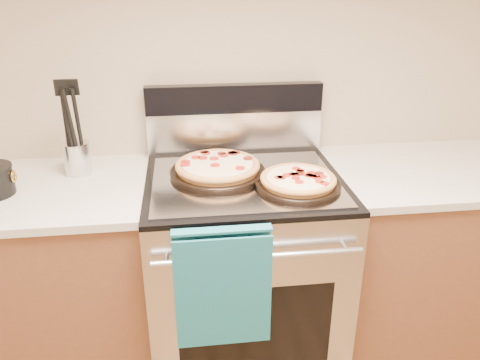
{
  "coord_description": "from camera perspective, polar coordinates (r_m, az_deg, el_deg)",
  "views": [
    {
      "loc": [
        -0.22,
        -0.0,
        1.65
      ],
      "look_at": [
        -0.03,
        1.55,
        0.96
      ],
      "focal_mm": 35.0,
      "sensor_mm": 36.0,
      "label": 1
    }
  ],
  "objects": [
    {
      "name": "oven_handle",
      "position": [
        1.55,
        2.33,
        -9.4
      ],
      "size": [
        0.7,
        0.03,
        0.03
      ],
      "primitive_type": "cylinder",
      "rotation": [
        0.0,
        1.57,
        0.0
      ],
      "color": "silver",
      "rests_on": "range_body"
    },
    {
      "name": "backsplash_lower",
      "position": [
        2.07,
        -0.64,
        5.91
      ],
      "size": [
        0.76,
        0.06,
        0.18
      ],
      "primitive_type": "cube",
      "color": "silver",
      "rests_on": "cooktop"
    },
    {
      "name": "pepperoni_pizza_back",
      "position": [
        1.83,
        -2.74,
        1.46
      ],
      "size": [
        0.45,
        0.45,
        0.05
      ],
      "primitive_type": null,
      "rotation": [
        0.0,
        0.0,
        -0.27
      ],
      "color": "#C7793C",
      "rests_on": "foil_sheet"
    },
    {
      "name": "cabinet_right",
      "position": [
        2.34,
        22.48,
        -9.23
      ],
      "size": [
        1.0,
        0.62,
        0.88
      ],
      "primitive_type": "cube",
      "color": "brown",
      "rests_on": "ground"
    },
    {
      "name": "cabinet_left",
      "position": [
        2.17,
        -23.97,
        -12.35
      ],
      "size": [
        1.0,
        0.62,
        0.88
      ],
      "primitive_type": "cube",
      "color": "brown",
      "rests_on": "ground"
    },
    {
      "name": "countertop_left",
      "position": [
        1.96,
        -26.15,
        -1.41
      ],
      "size": [
        1.02,
        0.64,
        0.03
      ],
      "primitive_type": "cube",
      "color": "beige",
      "rests_on": "cabinet_left"
    },
    {
      "name": "wall_back",
      "position": [
        2.04,
        -0.82,
        15.4
      ],
      "size": [
        4.0,
        0.0,
        4.0
      ],
      "primitive_type": "plane",
      "rotation": [
        1.57,
        0.0,
        0.0
      ],
      "color": "tan",
      "rests_on": "ground"
    },
    {
      "name": "backsplash_upper",
      "position": [
        2.03,
        -0.66,
        9.93
      ],
      "size": [
        0.76,
        0.06,
        0.12
      ],
      "primitive_type": "cube",
      "color": "black",
      "rests_on": "backsplash_lower"
    },
    {
      "name": "pepperoni_pizza_front",
      "position": [
        1.74,
        7.09,
        -0.14
      ],
      "size": [
        0.34,
        0.34,
        0.04
      ],
      "primitive_type": null,
      "rotation": [
        0.0,
        0.0,
        -0.1
      ],
      "color": "#C7793C",
      "rests_on": "foil_sheet"
    },
    {
      "name": "utensil_crock",
      "position": [
        1.97,
        -19.22,
        2.52
      ],
      "size": [
        0.11,
        0.11,
        0.13
      ],
      "primitive_type": "cylinder",
      "rotation": [
        0.0,
        0.0,
        -0.04
      ],
      "color": "silver",
      "rests_on": "countertop_left"
    },
    {
      "name": "oven_window",
      "position": [
        1.79,
        1.92,
        -18.11
      ],
      "size": [
        0.56,
        0.01,
        0.4
      ],
      "primitive_type": "cube",
      "color": "black",
      "rests_on": "range_body"
    },
    {
      "name": "cooktop",
      "position": [
        1.82,
        0.48,
        -0.07
      ],
      "size": [
        0.76,
        0.68,
        0.02
      ],
      "primitive_type": "cube",
      "color": "black",
      "rests_on": "range_body"
    },
    {
      "name": "dish_towel",
      "position": [
        1.59,
        -2.11,
        -12.71
      ],
      "size": [
        0.32,
        0.05,
        0.42
      ],
      "primitive_type": null,
      "color": "teal",
      "rests_on": "oven_handle"
    },
    {
      "name": "countertop_right",
      "position": [
        2.15,
        24.35,
        1.07
      ],
      "size": [
        1.02,
        0.64,
        0.03
      ],
      "primitive_type": "cube",
      "color": "beige",
      "rests_on": "cabinet_right"
    },
    {
      "name": "foil_sheet",
      "position": [
        1.79,
        0.61,
        -0.07
      ],
      "size": [
        0.7,
        0.55,
        0.01
      ],
      "primitive_type": "cube",
      "color": "gray",
      "rests_on": "cooktop"
    },
    {
      "name": "range_body",
      "position": [
        2.05,
        0.44,
        -11.9
      ],
      "size": [
        0.76,
        0.68,
        0.9
      ],
      "primitive_type": "cube",
      "color": "#B7B7BC",
      "rests_on": "ground"
    }
  ]
}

